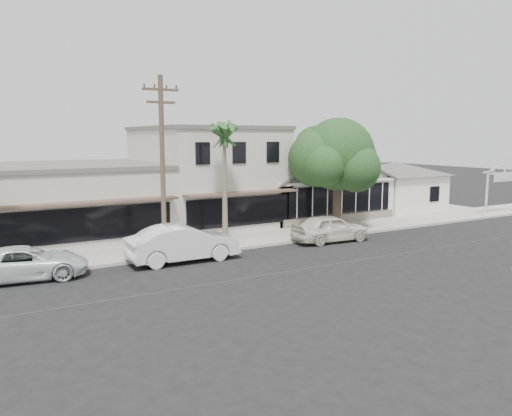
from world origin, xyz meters
TOP-DOWN VIEW (x-y plane):
  - ground at (0.00, 0.00)m, footprint 140.00×140.00m
  - sidewalk_north at (-8.00, 6.75)m, footprint 90.00×3.50m
  - corner_shop at (5.00, 12.47)m, footprint 10.40×8.60m
  - side_cottage at (13.20, 11.50)m, footprint 6.00×6.00m
  - arch_sign at (18.40, 5.30)m, footprint 4.12×0.12m
  - row_building_near at (-3.00, 13.50)m, footprint 8.00×10.00m
  - row_building_midnear at (-12.00, 13.50)m, footprint 10.00×10.00m
  - utility_pole at (-9.00, 5.20)m, footprint 1.80×0.24m
  - car_0 at (0.72, 4.22)m, footprint 4.77×2.17m
  - car_1 at (-8.42, 4.17)m, footprint 5.50×1.97m
  - car_2 at (-15.45, 4.59)m, footprint 5.39×2.99m
  - shade_tree at (3.28, 7.12)m, footprint 6.55×5.93m
  - palm_east at (-4.83, 6.78)m, footprint 2.66×2.66m

SIDE VIEW (x-z plane):
  - ground at x=0.00m, z-range 0.00..0.00m
  - sidewalk_north at x=-8.00m, z-range 0.00..0.15m
  - car_2 at x=-15.45m, z-range 0.00..1.43m
  - car_0 at x=0.72m, z-range 0.00..1.59m
  - car_1 at x=-8.42m, z-range 0.00..1.81m
  - side_cottage at x=13.20m, z-range 0.00..3.00m
  - row_building_midnear at x=-12.00m, z-range 0.00..4.20m
  - corner_shop at x=5.00m, z-range 0.07..5.17m
  - arch_sign at x=18.40m, z-range 1.18..5.13m
  - row_building_near at x=-3.00m, z-range 0.00..6.50m
  - shade_tree at x=3.28m, z-range 1.15..8.42m
  - utility_pole at x=-9.00m, z-range 0.29..9.29m
  - palm_east at x=-4.83m, z-range 2.55..9.74m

